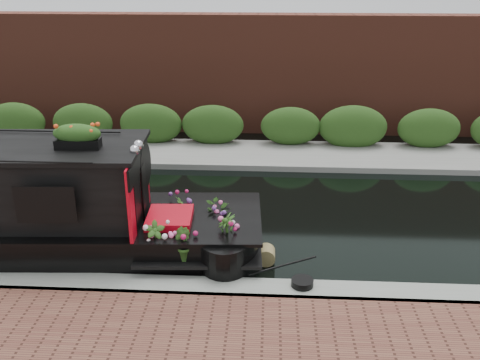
{
  "coord_description": "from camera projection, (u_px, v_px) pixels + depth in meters",
  "views": [
    {
      "loc": [
        1.71,
        -11.33,
        5.56
      ],
      "look_at": [
        1.09,
        -0.6,
        1.19
      ],
      "focal_mm": 40.0,
      "sensor_mm": 36.0,
      "label": 1
    }
  ],
  "objects": [
    {
      "name": "ground",
      "position": [
        196.0,
        216.0,
        12.67
      ],
      "size": [
        80.0,
        80.0,
        0.0
      ],
      "primitive_type": "plane",
      "color": "black",
      "rests_on": "ground"
    },
    {
      "name": "far_hedge",
      "position": [
        217.0,
        147.0,
        17.38
      ],
      "size": [
        40.0,
        1.1,
        2.8
      ],
      "primitive_type": "cube",
      "color": "#264918",
      "rests_on": "ground"
    },
    {
      "name": "far_bank_path",
      "position": [
        214.0,
        156.0,
        16.55
      ],
      "size": [
        40.0,
        2.4,
        0.34
      ],
      "primitive_type": "cube",
      "color": "gray",
      "rests_on": "ground"
    },
    {
      "name": "near_bank_coping",
      "position": [
        171.0,
        296.0,
        9.61
      ],
      "size": [
        40.0,
        0.6,
        0.5
      ],
      "primitive_type": "cube",
      "color": "gray",
      "rests_on": "ground"
    },
    {
      "name": "far_brick_wall",
      "position": [
        222.0,
        129.0,
        19.32
      ],
      "size": [
        40.0,
        1.0,
        8.0
      ],
      "primitive_type": "cube",
      "color": "brown",
      "rests_on": "ground"
    },
    {
      "name": "rope_fender",
      "position": [
        266.0,
        255.0,
        10.61
      ],
      "size": [
        0.36,
        0.36,
        0.36
      ],
      "primitive_type": "cylinder",
      "rotation": [
        1.57,
        0.0,
        0.0
      ],
      "color": "olive",
      "rests_on": "ground"
    },
    {
      "name": "coiled_mooring_rope",
      "position": [
        302.0,
        283.0,
        9.46
      ],
      "size": [
        0.4,
        0.4,
        0.12
      ],
      "primitive_type": "cylinder",
      "color": "black",
      "rests_on": "near_bank_coping"
    }
  ]
}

